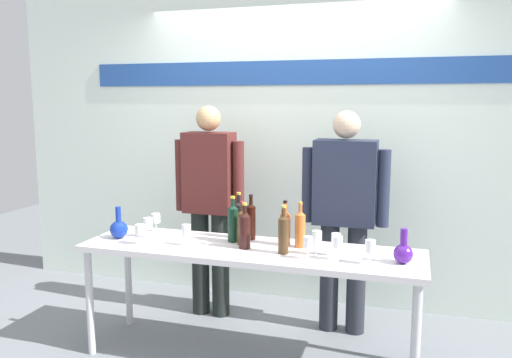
{
  "coord_description": "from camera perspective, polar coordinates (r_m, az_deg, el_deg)",
  "views": [
    {
      "loc": [
        1.0,
        -3.11,
        1.73
      ],
      "look_at": [
        0.0,
        0.15,
        1.21
      ],
      "focal_mm": 36.29,
      "sensor_mm": 36.0,
      "label": 1
    }
  ],
  "objects": [
    {
      "name": "wine_bottle_0",
      "position": [
        3.45,
        3.22,
        -5.25
      ],
      "size": [
        0.07,
        0.07,
        0.3
      ],
      "color": "#CE6226",
      "rests_on": "display_table"
    },
    {
      "name": "wine_bottle_6",
      "position": [
        3.52,
        -2.56,
        -4.73
      ],
      "size": [
        0.07,
        0.07,
        0.31
      ],
      "color": "#123020",
      "rests_on": "display_table"
    },
    {
      "name": "wine_bottle_5",
      "position": [
        3.25,
        3.04,
        -5.95
      ],
      "size": [
        0.07,
        0.07,
        0.31
      ],
      "color": "#47301B",
      "rests_on": "display_table"
    },
    {
      "name": "wine_bottle_2",
      "position": [
        3.4,
        4.88,
        -5.39
      ],
      "size": [
        0.07,
        0.07,
        0.3
      ],
      "color": "#D1672B",
      "rests_on": "display_table"
    },
    {
      "name": "wine_glass_right_3",
      "position": [
        3.16,
        5.76,
        -7.02
      ],
      "size": [
        0.06,
        0.06,
        0.14
      ],
      "color": "white",
      "rests_on": "display_table"
    },
    {
      "name": "wine_glass_right_4",
      "position": [
        3.25,
        8.82,
        -6.57
      ],
      "size": [
        0.06,
        0.06,
        0.14
      ],
      "color": "white",
      "rests_on": "display_table"
    },
    {
      "name": "wine_glass_right_2",
      "position": [
        3.25,
        6.73,
        -6.5
      ],
      "size": [
        0.06,
        0.06,
        0.15
      ],
      "color": "white",
      "rests_on": "display_table"
    },
    {
      "name": "wine_bottle_3",
      "position": [
        3.58,
        -0.56,
        -4.54
      ],
      "size": [
        0.06,
        0.06,
        0.31
      ],
      "color": "black",
      "rests_on": "display_table"
    },
    {
      "name": "decanter_blue_left",
      "position": [
        3.74,
        -14.88,
        -5.28
      ],
      "size": [
        0.12,
        0.12,
        0.22
      ],
      "color": "#142E99",
      "rests_on": "display_table"
    },
    {
      "name": "wine_bottle_7",
      "position": [
        3.36,
        -1.26,
        -5.52
      ],
      "size": [
        0.08,
        0.08,
        0.3
      ],
      "color": "black",
      "rests_on": "display_table"
    },
    {
      "name": "wine_bottle_1",
      "position": [
        3.62,
        -1.9,
        -4.35
      ],
      "size": [
        0.07,
        0.07,
        0.32
      ],
      "color": "black",
      "rests_on": "display_table"
    },
    {
      "name": "presenter_right",
      "position": [
        3.85,
        9.72,
        -3.09
      ],
      "size": [
        0.64,
        0.22,
        1.66
      ],
      "color": "#242831",
      "rests_on": "ground"
    },
    {
      "name": "wine_glass_right_1",
      "position": [
        3.12,
        12.48,
        -7.32
      ],
      "size": [
        0.06,
        0.06,
        0.15
      ],
      "color": "white",
      "rests_on": "display_table"
    },
    {
      "name": "wine_bottle_4",
      "position": [
        3.45,
        -1.5,
        -5.2
      ],
      "size": [
        0.07,
        0.07,
        0.29
      ],
      "color": "#4C2D12",
      "rests_on": "display_table"
    },
    {
      "name": "decanter_blue_right",
      "position": [
        3.2,
        15.92,
        -7.75
      ],
      "size": [
        0.11,
        0.11,
        0.21
      ],
      "color": "#501D8E",
      "rests_on": "display_table"
    },
    {
      "name": "wine_glass_left_0",
      "position": [
        3.46,
        -7.69,
        -5.65
      ],
      "size": [
        0.06,
        0.06,
        0.14
      ],
      "color": "white",
      "rests_on": "display_table"
    },
    {
      "name": "wine_glass_right_0",
      "position": [
        3.17,
        8.99,
        -6.96
      ],
      "size": [
        0.06,
        0.06,
        0.15
      ],
      "color": "white",
      "rests_on": "display_table"
    },
    {
      "name": "presenter_left",
      "position": [
        4.12,
        -5.14,
        -2.18
      ],
      "size": [
        0.58,
        0.22,
        1.69
      ],
      "color": "black",
      "rests_on": "ground"
    },
    {
      "name": "back_wall",
      "position": [
        4.43,
        4.02,
        5.74
      ],
      "size": [
        5.22,
        0.11,
        3.0
      ],
      "color": "white",
      "rests_on": "ground"
    },
    {
      "name": "display_table",
      "position": [
        3.43,
        -0.75,
        -8.66
      ],
      "size": [
        2.24,
        0.6,
        0.77
      ],
      "color": "white",
      "rests_on": "ground"
    },
    {
      "name": "wine_glass_left_3",
      "position": [
        3.72,
        -11.84,
        -4.85
      ],
      "size": [
        0.06,
        0.06,
        0.14
      ],
      "color": "white",
      "rests_on": "display_table"
    },
    {
      "name": "wine_glass_left_1",
      "position": [
        3.87,
        -10.98,
        -4.3
      ],
      "size": [
        0.07,
        0.07,
        0.13
      ],
      "color": "white",
      "rests_on": "display_table"
    },
    {
      "name": "wine_glass_left_2",
      "position": [
        3.54,
        -12.65,
        -5.53
      ],
      "size": [
        0.07,
        0.07,
        0.14
      ],
      "color": "white",
      "rests_on": "display_table"
    }
  ]
}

